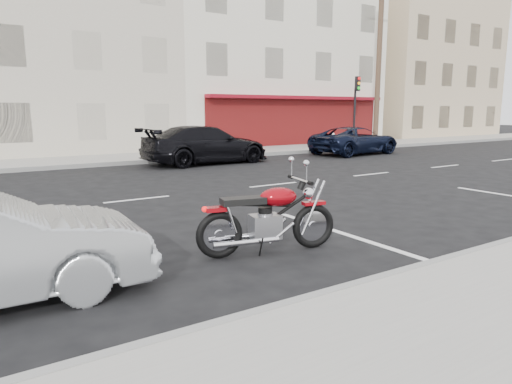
# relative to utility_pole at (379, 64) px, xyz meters

# --- Properties ---
(ground) EXTENTS (120.00, 120.00, 0.00)m
(ground) POSITION_rel_utility_pole_xyz_m (-15.50, -8.60, -4.74)
(ground) COLOR black
(ground) RESTS_ON ground
(curb_near) EXTENTS (80.00, 0.12, 0.16)m
(curb_near) POSITION_rel_utility_pole_xyz_m (-20.50, -15.60, -4.66)
(curb_near) COLOR gray
(curb_near) RESTS_ON ground
(bldg_cream) EXTENTS (12.00, 12.00, 11.50)m
(bldg_cream) POSITION_rel_utility_pole_xyz_m (-17.50, 7.70, 1.01)
(bldg_cream) COLOR #BFB6A1
(bldg_cream) RESTS_ON ground
(bldg_corner) EXTENTS (14.00, 12.00, 12.50)m
(bldg_corner) POSITION_rel_utility_pole_xyz_m (-4.50, 7.70, 1.51)
(bldg_corner) COLOR beige
(bldg_corner) RESTS_ON ground
(bldg_far_east) EXTENTS (12.00, 12.00, 11.00)m
(bldg_far_east) POSITION_rel_utility_pole_xyz_m (10.50, 7.70, 0.76)
(bldg_far_east) COLOR tan
(bldg_far_east) RESTS_ON ground
(utility_pole) EXTENTS (1.80, 0.30, 9.00)m
(utility_pole) POSITION_rel_utility_pole_xyz_m (0.00, 0.00, 0.00)
(utility_pole) COLOR #422D1E
(utility_pole) RESTS_ON sidewalk_far
(traffic_light) EXTENTS (0.26, 0.30, 3.80)m
(traffic_light) POSITION_rel_utility_pole_xyz_m (-2.00, -0.27, -2.18)
(traffic_light) COLOR black
(traffic_light) RESTS_ON sidewalk_far
(fire_hydrant) EXTENTS (0.20, 0.20, 0.72)m
(fire_hydrant) POSITION_rel_utility_pole_xyz_m (-3.50, -0.10, -4.21)
(fire_hydrant) COLOR beige
(fire_hydrant) RESTS_ON sidewalk_far
(motorcycle) EXTENTS (2.17, 0.85, 1.10)m
(motorcycle) POSITION_rel_utility_pole_xyz_m (-16.44, -13.90, -4.24)
(motorcycle) COLOR black
(motorcycle) RESTS_ON ground
(suv_far) EXTENTS (4.93, 2.63, 1.32)m
(suv_far) POSITION_rel_utility_pole_xyz_m (-4.94, -3.25, -4.08)
(suv_far) COLOR black
(suv_far) RESTS_ON ground
(car_far) EXTENTS (5.28, 2.34, 1.51)m
(car_far) POSITION_rel_utility_pole_xyz_m (-12.74, -2.85, -3.99)
(car_far) COLOR black
(car_far) RESTS_ON ground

